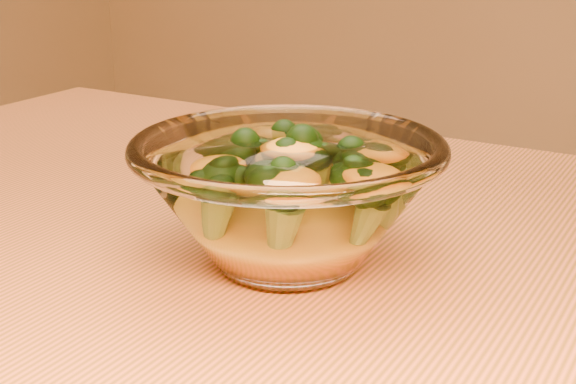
# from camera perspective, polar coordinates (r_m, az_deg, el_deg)

# --- Properties ---
(glass_bowl) EXTENTS (0.22, 0.22, 0.10)m
(glass_bowl) POSITION_cam_1_polar(r_m,az_deg,el_deg) (0.56, 0.00, -0.46)
(glass_bowl) COLOR white
(glass_bowl) RESTS_ON table
(cheese_sauce) EXTENTS (0.13, 0.13, 0.04)m
(cheese_sauce) POSITION_cam_1_polar(r_m,az_deg,el_deg) (0.57, 0.00, -2.42)
(cheese_sauce) COLOR yellow
(cheese_sauce) RESTS_ON glass_bowl
(broccoli_heap) EXTENTS (0.15, 0.15, 0.07)m
(broccoli_heap) POSITION_cam_1_polar(r_m,az_deg,el_deg) (0.56, 0.94, 1.13)
(broccoli_heap) COLOR black
(broccoli_heap) RESTS_ON cheese_sauce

